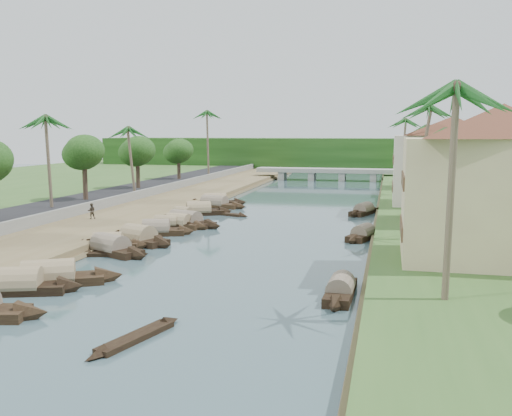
# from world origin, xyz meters

# --- Properties ---
(ground) EXTENTS (220.00, 220.00, 0.00)m
(ground) POSITION_xyz_m (0.00, 0.00, 0.00)
(ground) COLOR #3B5359
(ground) RESTS_ON ground
(left_bank) EXTENTS (10.00, 180.00, 0.80)m
(left_bank) POSITION_xyz_m (-16.00, 20.00, 0.40)
(left_bank) COLOR brown
(left_bank) RESTS_ON ground
(right_bank) EXTENTS (16.00, 180.00, 1.20)m
(right_bank) POSITION_xyz_m (19.00, 20.00, 0.60)
(right_bank) COLOR #305421
(right_bank) RESTS_ON ground
(road) EXTENTS (8.00, 180.00, 1.40)m
(road) POSITION_xyz_m (-24.50, 20.00, 0.70)
(road) COLOR black
(road) RESTS_ON ground
(retaining_wall) EXTENTS (0.40, 180.00, 1.10)m
(retaining_wall) POSITION_xyz_m (-20.20, 20.00, 1.35)
(retaining_wall) COLOR slate
(retaining_wall) RESTS_ON left_bank
(treeline) EXTENTS (120.00, 14.00, 8.00)m
(treeline) POSITION_xyz_m (0.00, 100.00, 4.00)
(treeline) COLOR #16370F
(treeline) RESTS_ON ground
(bridge) EXTENTS (28.00, 4.00, 2.40)m
(bridge) POSITION_xyz_m (0.00, 72.00, 1.72)
(bridge) COLOR gray
(bridge) RESTS_ON ground
(building_near) EXTENTS (14.85, 14.85, 10.20)m
(building_near) POSITION_xyz_m (18.99, -2.00, 6.38)
(building_near) COLOR #D0C28B
(building_near) RESTS_ON right_bank
(building_mid) EXTENTS (14.11, 14.11, 9.70)m
(building_mid) POSITION_xyz_m (19.99, 14.00, 6.13)
(building_mid) COLOR tan
(building_mid) RESTS_ON right_bank
(building_far) EXTENTS (15.59, 15.59, 10.20)m
(building_far) POSITION_xyz_m (18.99, 28.00, 6.38)
(building_far) COLOR beige
(building_far) RESTS_ON right_bank
(building_distant) EXTENTS (12.62, 12.62, 9.20)m
(building_distant) POSITION_xyz_m (19.99, 48.00, 5.88)
(building_distant) COLOR #D0C28B
(building_distant) RESTS_ON right_bank
(sampan_1) EXTENTS (7.99, 4.22, 2.32)m
(sampan_1) POSITION_xyz_m (-9.41, -12.09, 0.42)
(sampan_1) COLOR black
(sampan_1) RESTS_ON ground
(sampan_2) EXTENTS (9.13, 6.19, 2.44)m
(sampan_2) POSITION_xyz_m (-8.68, -10.09, 0.42)
(sampan_2) COLOR black
(sampan_2) RESTS_ON ground
(sampan_3) EXTENTS (8.49, 5.21, 2.29)m
(sampan_3) POSITION_xyz_m (-9.36, -0.61, 0.42)
(sampan_3) COLOR black
(sampan_3) RESTS_ON ground
(sampan_4) EXTENTS (7.04, 3.32, 2.00)m
(sampan_4) POSITION_xyz_m (-10.40, 0.99, 0.41)
(sampan_4) COLOR black
(sampan_4) RESTS_ON ground
(sampan_5) EXTENTS (8.01, 4.81, 2.48)m
(sampan_5) POSITION_xyz_m (-8.91, 3.64, 0.42)
(sampan_5) COLOR black
(sampan_5) RESTS_ON ground
(sampan_6) EXTENTS (7.49, 3.89, 2.20)m
(sampan_6) POSITION_xyz_m (-9.08, 7.89, 0.42)
(sampan_6) COLOR black
(sampan_6) RESTS_ON ground
(sampan_7) EXTENTS (6.84, 2.14, 1.85)m
(sampan_7) POSITION_xyz_m (-9.54, 11.63, 0.40)
(sampan_7) COLOR black
(sampan_7) RESTS_ON ground
(sampan_8) EXTENTS (6.95, 2.92, 2.12)m
(sampan_8) POSITION_xyz_m (-8.46, 12.08, 0.41)
(sampan_8) COLOR black
(sampan_8) RESTS_ON ground
(sampan_9) EXTENTS (9.46, 5.01, 2.36)m
(sampan_9) POSITION_xyz_m (-8.32, 13.62, 0.42)
(sampan_9) COLOR black
(sampan_9) RESTS_ON ground
(sampan_10) EXTENTS (6.29, 3.80, 1.80)m
(sampan_10) POSITION_xyz_m (-10.30, 18.33, 0.40)
(sampan_10) COLOR black
(sampan_10) RESTS_ON ground
(sampan_11) EXTENTS (8.12, 5.12, 2.32)m
(sampan_11) POSITION_xyz_m (-9.47, 21.21, 0.42)
(sampan_11) COLOR black
(sampan_11) RESTS_ON ground
(sampan_12) EXTENTS (9.57, 3.93, 2.24)m
(sampan_12) POSITION_xyz_m (-9.72, 28.14, 0.42)
(sampan_12) COLOR black
(sampan_12) RESTS_ON ground
(sampan_13) EXTENTS (8.70, 4.65, 2.34)m
(sampan_13) POSITION_xyz_m (-10.22, 30.06, 0.42)
(sampan_13) COLOR black
(sampan_13) RESTS_ON ground
(sampan_14) EXTENTS (1.67, 7.32, 1.82)m
(sampan_14) POSITION_xyz_m (9.47, -8.46, 0.40)
(sampan_14) COLOR black
(sampan_14) RESTS_ON ground
(sampan_15) EXTENTS (3.50, 6.82, 1.86)m
(sampan_15) POSITION_xyz_m (9.91, 10.27, 0.41)
(sampan_15) COLOR black
(sampan_15) RESTS_ON ground
(sampan_16) EXTENTS (3.94, 7.67, 1.91)m
(sampan_16) POSITION_xyz_m (9.26, 26.21, 0.41)
(sampan_16) COLOR black
(sampan_16) RESTS_ON ground
(canoe_0) EXTENTS (2.63, 6.38, 0.85)m
(canoe_0) POSITION_xyz_m (0.80, -17.68, 0.10)
(canoe_0) COLOR black
(canoe_0) RESTS_ON ground
(canoe_1) EXTENTS (5.44, 2.54, 0.88)m
(canoe_1) POSITION_xyz_m (-8.80, -1.26, 0.10)
(canoe_1) COLOR black
(canoe_1) RESTS_ON ground
(canoe_2) EXTENTS (6.11, 2.89, 0.90)m
(canoe_2) POSITION_xyz_m (-6.31, 21.67, 0.10)
(canoe_2) COLOR black
(canoe_2) RESTS_ON ground
(palm_0) EXTENTS (3.20, 3.20, 12.13)m
(palm_0) POSITION_xyz_m (15.00, -11.79, 11.52)
(palm_0) COLOR brown
(palm_0) RESTS_ON ground
(palm_1) EXTENTS (3.20, 3.20, 9.97)m
(palm_1) POSITION_xyz_m (16.00, 5.13, 9.43)
(palm_1) COLOR brown
(palm_1) RESTS_ON ground
(palm_2) EXTENTS (3.20, 3.20, 12.62)m
(palm_2) POSITION_xyz_m (15.00, 22.80, 12.01)
(palm_2) COLOR brown
(palm_2) RESTS_ON ground
(palm_3) EXTENTS (3.20, 3.20, 10.58)m
(palm_3) POSITION_xyz_m (16.00, 37.85, 10.03)
(palm_3) COLOR brown
(palm_3) RESTS_ON ground
(palm_5) EXTENTS (3.20, 3.20, 11.32)m
(palm_5) POSITION_xyz_m (-24.00, 14.01, 10.94)
(palm_5) COLOR brown
(palm_5) RESTS_ON ground
(palm_6) EXTENTS (3.20, 3.20, 10.23)m
(palm_6) POSITION_xyz_m (-22.00, 30.50, 9.89)
(palm_6) COLOR brown
(palm_6) RESTS_ON ground
(palm_7) EXTENTS (3.20, 3.20, 11.91)m
(palm_7) POSITION_xyz_m (14.00, 55.91, 11.31)
(palm_7) COLOR brown
(palm_7) RESTS_ON ground
(palm_8) EXTENTS (3.20, 3.20, 13.39)m
(palm_8) POSITION_xyz_m (-20.50, 59.03, 12.92)
(palm_8) COLOR brown
(palm_8) RESTS_ON ground
(tree_3) EXTENTS (4.68, 4.68, 7.65)m
(tree_3) POSITION_xyz_m (-24.00, 21.32, 7.02)
(tree_3) COLOR #463428
(tree_3) RESTS_ON ground
(tree_4) EXTENTS (4.92, 4.92, 7.37)m
(tree_4) POSITION_xyz_m (-24.00, 36.30, 6.67)
(tree_4) COLOR #463428
(tree_4) RESTS_ON ground
(tree_5) EXTENTS (4.75, 4.75, 6.78)m
(tree_5) POSITION_xyz_m (-24.00, 53.06, 6.15)
(tree_5) COLOR #463428
(tree_5) RESTS_ON ground
(tree_6) EXTENTS (4.93, 4.93, 7.82)m
(tree_6) POSITION_xyz_m (24.00, 31.10, 6.90)
(tree_6) COLOR #463428
(tree_6) RESTS_ON ground
(person_far) EXTENTS (0.97, 0.90, 1.59)m
(person_far) POSITION_xyz_m (-17.44, 10.95, 1.60)
(person_far) COLOR #383027
(person_far) RESTS_ON left_bank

